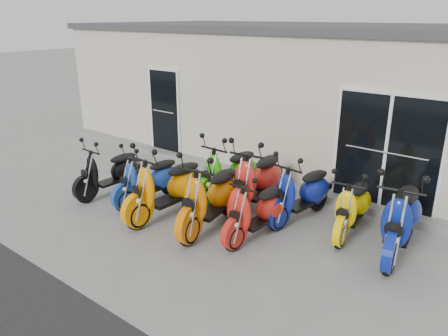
{
  "coord_description": "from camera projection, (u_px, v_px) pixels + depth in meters",
  "views": [
    {
      "loc": [
        4.99,
        -5.77,
        3.61
      ],
      "look_at": [
        0.0,
        0.6,
        0.75
      ],
      "focal_mm": 35.0,
      "sensor_mm": 36.0,
      "label": 1
    }
  ],
  "objects": [
    {
      "name": "scooter_back_blue",
      "position": [
        301.0,
        185.0,
        7.89
      ],
      "size": [
        0.93,
        1.93,
        1.37
      ],
      "primitive_type": null,
      "rotation": [
        0.0,
        0.0,
        -0.14
      ],
      "color": "navy",
      "rests_on": "ground"
    },
    {
      "name": "scooter_back_red",
      "position": [
        258.0,
        172.0,
        8.3
      ],
      "size": [
        1.02,
        2.16,
        1.54
      ],
      "primitive_type": null,
      "rotation": [
        0.0,
        0.0,
        0.13
      ],
      "color": "red",
      "rests_on": "ground"
    },
    {
      "name": "building",
      "position": [
        329.0,
        93.0,
        11.71
      ],
      "size": [
        14.0,
        6.0,
        3.2
      ],
      "primitive_type": "cube",
      "color": "beige",
      "rests_on": "ground"
    },
    {
      "name": "roof_cap",
      "position": [
        335.0,
        28.0,
        11.15
      ],
      "size": [
        14.2,
        6.2,
        0.16
      ],
      "primitive_type": "cube",
      "color": "#3F3F42",
      "rests_on": "building"
    },
    {
      "name": "front_step",
      "position": [
        263.0,
        180.0,
        9.86
      ],
      "size": [
        14.0,
        0.4,
        0.15
      ],
      "primitive_type": "cube",
      "color": "gray",
      "rests_on": "ground"
    },
    {
      "name": "scooter_front_black",
      "position": [
        109.0,
        165.0,
        9.06
      ],
      "size": [
        0.68,
        1.76,
        1.29
      ],
      "primitive_type": null,
      "rotation": [
        0.0,
        0.0,
        -0.03
      ],
      "color": "black",
      "rests_on": "ground"
    },
    {
      "name": "scooter_front_red",
      "position": [
        258.0,
        203.0,
        7.25
      ],
      "size": [
        0.74,
        1.76,
        1.27
      ],
      "primitive_type": null,
      "rotation": [
        0.0,
        0.0,
        -0.07
      ],
      "color": "red",
      "rests_on": "ground"
    },
    {
      "name": "scooter_front_orange_a",
      "position": [
        166.0,
        179.0,
        8.0
      ],
      "size": [
        0.84,
        2.07,
        1.5
      ],
      "primitive_type": null,
      "rotation": [
        0.0,
        0.0,
        -0.05
      ],
      "color": "#FF9301",
      "rests_on": "ground"
    },
    {
      "name": "scooter_back_yellow",
      "position": [
        353.0,
        199.0,
        7.4
      ],
      "size": [
        0.83,
        1.8,
        1.28
      ],
      "primitive_type": null,
      "rotation": [
        0.0,
        0.0,
        0.12
      ],
      "color": "#FFD700",
      "rests_on": "ground"
    },
    {
      "name": "scooter_front_orange_b",
      "position": [
        211.0,
        189.0,
        7.55
      ],
      "size": [
        1.05,
        2.15,
        1.52
      ],
      "primitive_type": null,
      "rotation": [
        0.0,
        0.0,
        0.15
      ],
      "color": "orange",
      "rests_on": "ground"
    },
    {
      "name": "ground",
      "position": [
        205.0,
        213.0,
        8.39
      ],
      "size": [
        80.0,
        80.0,
        0.0
      ],
      "primitive_type": "plane",
      "color": "gray",
      "rests_on": "ground"
    },
    {
      "name": "door_left",
      "position": [
        165.0,
        109.0,
        11.44
      ],
      "size": [
        1.07,
        0.08,
        2.22
      ],
      "primitive_type": "cube",
      "color": "black",
      "rests_on": "front_step"
    },
    {
      "name": "door_right",
      "position": [
        387.0,
        149.0,
        8.07
      ],
      "size": [
        2.02,
        0.08,
        2.22
      ],
      "primitive_type": "cube",
      "color": "black",
      "rests_on": "front_step"
    },
    {
      "name": "scooter_back_extra",
      "position": [
        402.0,
        209.0,
        6.73
      ],
      "size": [
        1.02,
        2.16,
        1.54
      ],
      "primitive_type": null,
      "rotation": [
        0.0,
        0.0,
        0.13
      ],
      "color": "navy",
      "rests_on": "ground"
    },
    {
      "name": "scooter_back_green",
      "position": [
        229.0,
        166.0,
        8.76
      ],
      "size": [
        0.79,
        2.01,
        1.47
      ],
      "primitive_type": null,
      "rotation": [
        0.0,
        0.0,
        -0.03
      ],
      "color": "#2CAF0C",
      "rests_on": "ground"
    },
    {
      "name": "scooter_front_blue",
      "position": [
        148.0,
        173.0,
        8.65
      ],
      "size": [
        0.78,
        1.79,
        1.28
      ],
      "primitive_type": null,
      "rotation": [
        0.0,
        0.0,
        -0.09
      ],
      "color": "#183F9D",
      "rests_on": "ground"
    }
  ]
}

